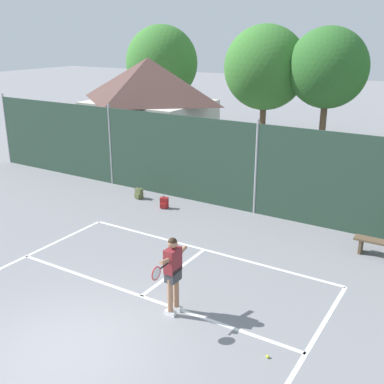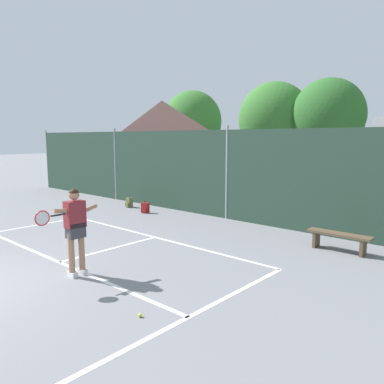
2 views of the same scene
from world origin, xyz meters
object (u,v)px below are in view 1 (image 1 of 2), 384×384
Objects in this scene: tennis_player at (173,269)px; backpack_olive at (139,194)px; backpack_red at (164,203)px; courtside_bench at (383,246)px; tennis_ball at (268,356)px.

tennis_player is 4.01× the size of backpack_olive.
tennis_player reaches higher than backpack_olive.
backpack_red is (1.42, -0.35, 0.00)m from backpack_olive.
tennis_player is 6.49m from courtside_bench.
tennis_ball is at bearing -100.16° from courtside_bench.
backpack_olive is at bearing 166.14° from backpack_red.
tennis_ball is at bearing -41.69° from backpack_red.
tennis_player is at bearing 172.03° from tennis_ball.
backpack_olive and backpack_red have the same top height.
tennis_ball is 9.99m from backpack_olive.
tennis_ball is 0.04× the size of courtside_bench.
tennis_ball is 5.87m from courtside_bench.
tennis_player is 2.70m from tennis_ball.
backpack_red is (-4.02, 5.43, -0.92)m from tennis_player.
backpack_olive reaches higher than tennis_ball.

